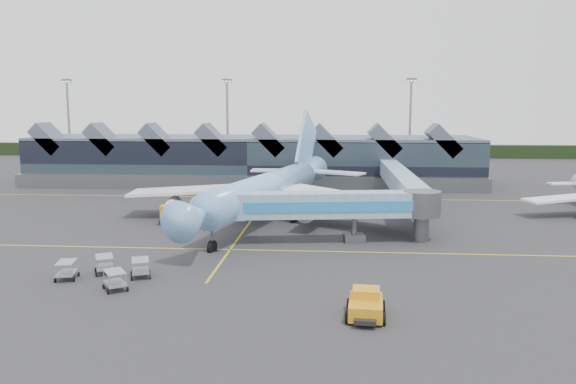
# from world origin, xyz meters

# --- Properties ---
(ground) EXTENTS (260.00, 260.00, 0.00)m
(ground) POSITION_xyz_m (0.00, 0.00, 0.00)
(ground) COLOR #28282B
(ground) RESTS_ON ground
(taxi_stripes) EXTENTS (120.00, 60.00, 0.01)m
(taxi_stripes) POSITION_xyz_m (0.00, 10.00, 0.01)
(taxi_stripes) COLOR gold
(taxi_stripes) RESTS_ON ground
(tree_line_far) EXTENTS (260.00, 4.00, 4.00)m
(tree_line_far) POSITION_xyz_m (0.00, 110.00, 2.00)
(tree_line_far) COLOR black
(tree_line_far) RESTS_ON ground
(terminal) EXTENTS (90.00, 22.25, 12.52)m
(terminal) POSITION_xyz_m (-5.07, 47.35, 4.88)
(terminal) COLOR black
(terminal) RESTS_ON ground
(light_masts) EXTENTS (132.40, 42.56, 22.45)m
(light_masts) POSITION_xyz_m (21.00, 62.80, 12.49)
(light_masts) COLOR gray
(light_masts) RESTS_ON ground
(main_airliner) EXTENTS (40.63, 47.58, 15.47)m
(main_airliner) POSITION_xyz_m (2.51, 8.30, 4.55)
(main_airliner) COLOR #73ABE9
(main_airliner) RESTS_ON ground
(jet_bridge) EXTENTS (25.18, 6.95, 5.99)m
(jet_bridge) POSITION_xyz_m (12.68, -3.37, 4.21)
(jet_bridge) COLOR #7BA5CD
(jet_bridge) RESTS_ON ground
(fuel_truck) EXTENTS (3.40, 8.66, 2.88)m
(fuel_truck) POSITION_xyz_m (-10.99, 7.84, 1.61)
(fuel_truck) COLOR black
(fuel_truck) RESTS_ON ground
(pushback_tug) EXTENTS (3.17, 4.73, 2.01)m
(pushback_tug) POSITION_xyz_m (13.66, -27.00, 0.90)
(pushback_tug) COLOR orange
(pushback_tug) RESTS_ON ground
(baggage_carts) EXTENTS (8.54, 7.51, 1.66)m
(baggage_carts) POSITION_xyz_m (-9.19, -19.57, 0.93)
(baggage_carts) COLOR #9B9EA4
(baggage_carts) RESTS_ON ground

